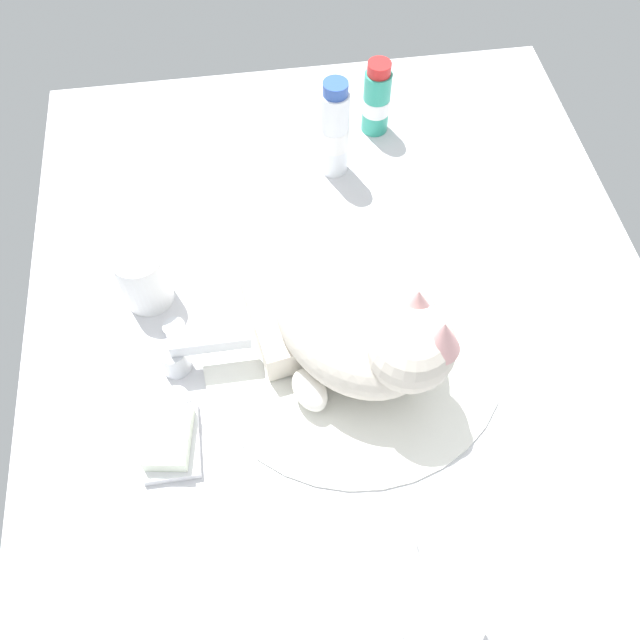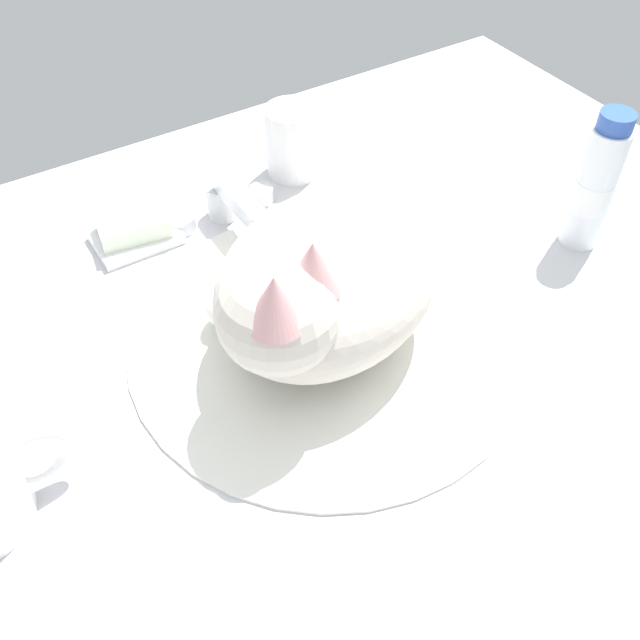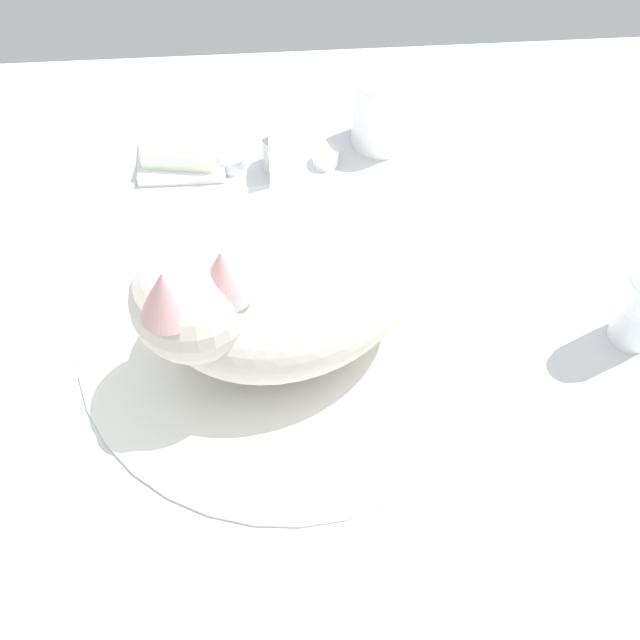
{
  "view_description": "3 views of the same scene",
  "coord_description": "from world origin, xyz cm",
  "px_view_note": "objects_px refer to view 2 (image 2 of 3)",
  "views": [
    {
      "loc": [
        -41.36,
        10.2,
        72.76
      ],
      "look_at": [
        1.58,
        3.97,
        4.27
      ],
      "focal_mm": 37.5,
      "sensor_mm": 36.0,
      "label": 1
    },
    {
      "loc": [
        -25.36,
        -39.33,
        50.92
      ],
      "look_at": [
        -1.6,
        -1.19,
        4.16
      ],
      "focal_mm": 40.64,
      "sensor_mm": 36.0,
      "label": 2
    },
    {
      "loc": [
        -0.52,
        -48.66,
        66.4
      ],
      "look_at": [
        2.68,
        -1.65,
        3.95
      ],
      "focal_mm": 50.91,
      "sensor_mm": 36.0,
      "label": 3
    }
  ],
  "objects_px": {
    "cat": "(318,284)",
    "toothpaste_bottle": "(595,185)",
    "soap_bar": "(133,225)",
    "rinse_cup": "(292,141)",
    "faucet": "(228,202)"
  },
  "relations": [
    {
      "from": "rinse_cup",
      "to": "faucet",
      "type": "bearing_deg",
      "value": -156.93
    },
    {
      "from": "soap_bar",
      "to": "toothpaste_bottle",
      "type": "distance_m",
      "value": 0.48
    },
    {
      "from": "soap_bar",
      "to": "cat",
      "type": "bearing_deg",
      "value": -69.3
    },
    {
      "from": "soap_bar",
      "to": "toothpaste_bottle",
      "type": "relative_size",
      "value": 0.48
    },
    {
      "from": "toothpaste_bottle",
      "to": "soap_bar",
      "type": "bearing_deg",
      "value": 148.31
    },
    {
      "from": "toothpaste_bottle",
      "to": "faucet",
      "type": "bearing_deg",
      "value": 143.41
    },
    {
      "from": "faucet",
      "to": "soap_bar",
      "type": "height_order",
      "value": "faucet"
    },
    {
      "from": "faucet",
      "to": "rinse_cup",
      "type": "distance_m",
      "value": 0.12
    },
    {
      "from": "faucet",
      "to": "cat",
      "type": "xyz_separation_m",
      "value": [
        -0.01,
        -0.21,
        0.05
      ]
    },
    {
      "from": "cat",
      "to": "rinse_cup",
      "type": "distance_m",
      "value": 0.29
    },
    {
      "from": "soap_bar",
      "to": "toothpaste_bottle",
      "type": "bearing_deg",
      "value": -31.69
    },
    {
      "from": "rinse_cup",
      "to": "toothpaste_bottle",
      "type": "xyz_separation_m",
      "value": [
        0.2,
        -0.28,
        0.03
      ]
    },
    {
      "from": "cat",
      "to": "toothpaste_bottle",
      "type": "xyz_separation_m",
      "value": [
        0.32,
        -0.02,
        -0.01
      ]
    },
    {
      "from": "rinse_cup",
      "to": "soap_bar",
      "type": "xyz_separation_m",
      "value": [
        -0.21,
        -0.02,
        -0.02
      ]
    },
    {
      "from": "faucet",
      "to": "soap_bar",
      "type": "distance_m",
      "value": 0.1
    }
  ]
}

